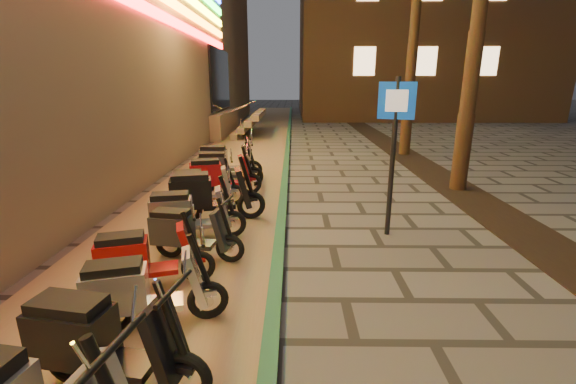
{
  "coord_description": "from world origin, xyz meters",
  "views": [
    {
      "loc": [
        -0.67,
        -2.67,
        2.67
      ],
      "look_at": [
        -0.74,
        2.47,
        1.2
      ],
      "focal_mm": 24.0,
      "sensor_mm": 36.0,
      "label": 1
    }
  ],
  "objects_px": {
    "scooter_11": "(217,176)",
    "scooter_12": "(223,168)",
    "pedestrian_sign": "(394,136)",
    "scooter_7": "(186,232)",
    "scooter_5": "(139,291)",
    "scooter_4": "(99,341)",
    "scooter_6": "(142,258)",
    "scooter_13": "(223,161)",
    "scooter_10": "(199,186)",
    "scooter_8": "(186,214)",
    "scooter_9": "(206,195)"
  },
  "relations": [
    {
      "from": "scooter_5",
      "to": "scooter_7",
      "type": "bearing_deg",
      "value": 73.41
    },
    {
      "from": "scooter_11",
      "to": "scooter_13",
      "type": "bearing_deg",
      "value": 79.71
    },
    {
      "from": "pedestrian_sign",
      "to": "scooter_5",
      "type": "height_order",
      "value": "pedestrian_sign"
    },
    {
      "from": "scooter_11",
      "to": "scooter_13",
      "type": "height_order",
      "value": "scooter_13"
    },
    {
      "from": "scooter_6",
      "to": "scooter_13",
      "type": "relative_size",
      "value": 0.85
    },
    {
      "from": "pedestrian_sign",
      "to": "scooter_7",
      "type": "relative_size",
      "value": 1.88
    },
    {
      "from": "pedestrian_sign",
      "to": "scooter_8",
      "type": "distance_m",
      "value": 3.79
    },
    {
      "from": "scooter_4",
      "to": "scooter_6",
      "type": "distance_m",
      "value": 1.76
    },
    {
      "from": "scooter_8",
      "to": "scooter_9",
      "type": "xyz_separation_m",
      "value": [
        0.14,
        0.93,
        0.07
      ]
    },
    {
      "from": "scooter_5",
      "to": "scooter_10",
      "type": "height_order",
      "value": "scooter_10"
    },
    {
      "from": "pedestrian_sign",
      "to": "scooter_6",
      "type": "bearing_deg",
      "value": -134.87
    },
    {
      "from": "pedestrian_sign",
      "to": "scooter_8",
      "type": "height_order",
      "value": "pedestrian_sign"
    },
    {
      "from": "scooter_9",
      "to": "scooter_13",
      "type": "distance_m",
      "value": 3.53
    },
    {
      "from": "scooter_9",
      "to": "scooter_12",
      "type": "distance_m",
      "value": 2.7
    },
    {
      "from": "scooter_8",
      "to": "scooter_11",
      "type": "distance_m",
      "value": 2.68
    },
    {
      "from": "scooter_11",
      "to": "scooter_12",
      "type": "height_order",
      "value": "scooter_11"
    },
    {
      "from": "scooter_9",
      "to": "scooter_11",
      "type": "relative_size",
      "value": 1.08
    },
    {
      "from": "scooter_8",
      "to": "scooter_7",
      "type": "bearing_deg",
      "value": -87.27
    },
    {
      "from": "scooter_8",
      "to": "scooter_12",
      "type": "relative_size",
      "value": 0.96
    },
    {
      "from": "scooter_5",
      "to": "scooter_12",
      "type": "xyz_separation_m",
      "value": [
        -0.16,
        6.11,
        0.05
      ]
    },
    {
      "from": "pedestrian_sign",
      "to": "scooter_9",
      "type": "height_order",
      "value": "pedestrian_sign"
    },
    {
      "from": "scooter_4",
      "to": "scooter_8",
      "type": "xyz_separation_m",
      "value": [
        -0.15,
        3.39,
        -0.0
      ]
    },
    {
      "from": "pedestrian_sign",
      "to": "scooter_6",
      "type": "relative_size",
      "value": 1.86
    },
    {
      "from": "scooter_10",
      "to": "scooter_7",
      "type": "bearing_deg",
      "value": -92.41
    },
    {
      "from": "pedestrian_sign",
      "to": "scooter_9",
      "type": "xyz_separation_m",
      "value": [
        -3.41,
        0.59,
        -1.22
      ]
    },
    {
      "from": "scooter_8",
      "to": "scooter_13",
      "type": "xyz_separation_m",
      "value": [
        -0.15,
        4.45,
        0.04
      ]
    },
    {
      "from": "scooter_6",
      "to": "scooter_8",
      "type": "relative_size",
      "value": 0.91
    },
    {
      "from": "scooter_7",
      "to": "scooter_9",
      "type": "xyz_separation_m",
      "value": [
        -0.05,
        1.66,
        0.12
      ]
    },
    {
      "from": "scooter_9",
      "to": "scooter_4",
      "type": "bearing_deg",
      "value": -103.57
    },
    {
      "from": "scooter_5",
      "to": "scooter_10",
      "type": "bearing_deg",
      "value": 79.44
    },
    {
      "from": "scooter_8",
      "to": "scooter_11",
      "type": "bearing_deg",
      "value": 78.07
    },
    {
      "from": "pedestrian_sign",
      "to": "scooter_5",
      "type": "relative_size",
      "value": 1.81
    },
    {
      "from": "scooter_6",
      "to": "scooter_13",
      "type": "bearing_deg",
      "value": 73.03
    },
    {
      "from": "scooter_7",
      "to": "scooter_10",
      "type": "bearing_deg",
      "value": 107.43
    },
    {
      "from": "scooter_6",
      "to": "scooter_7",
      "type": "bearing_deg",
      "value": 53.4
    },
    {
      "from": "scooter_12",
      "to": "scooter_11",
      "type": "bearing_deg",
      "value": -95.13
    },
    {
      "from": "scooter_4",
      "to": "scooter_8",
      "type": "height_order",
      "value": "scooter_4"
    },
    {
      "from": "scooter_12",
      "to": "scooter_4",
      "type": "bearing_deg",
      "value": -95.47
    },
    {
      "from": "scooter_6",
      "to": "scooter_7",
      "type": "distance_m",
      "value": 0.99
    },
    {
      "from": "scooter_12",
      "to": "scooter_5",
      "type": "bearing_deg",
      "value": -95.24
    },
    {
      "from": "scooter_5",
      "to": "scooter_8",
      "type": "xyz_separation_m",
      "value": [
        -0.15,
        2.49,
        0.03
      ]
    },
    {
      "from": "scooter_6",
      "to": "scooter_7",
      "type": "xyz_separation_m",
      "value": [
        0.33,
        0.93,
        -0.01
      ]
    },
    {
      "from": "scooter_9",
      "to": "scooter_10",
      "type": "height_order",
      "value": "scooter_9"
    },
    {
      "from": "scooter_6",
      "to": "scooter_10",
      "type": "distance_m",
      "value": 3.54
    },
    {
      "from": "pedestrian_sign",
      "to": "scooter_12",
      "type": "bearing_deg",
      "value": 154.07
    },
    {
      "from": "scooter_5",
      "to": "scooter_12",
      "type": "bearing_deg",
      "value": 76.17
    },
    {
      "from": "scooter_13",
      "to": "pedestrian_sign",
      "type": "bearing_deg",
      "value": -49.28
    },
    {
      "from": "scooter_4",
      "to": "scooter_12",
      "type": "height_order",
      "value": "scooter_12"
    },
    {
      "from": "scooter_10",
      "to": "scooter_13",
      "type": "relative_size",
      "value": 0.89
    },
    {
      "from": "scooter_9",
      "to": "scooter_13",
      "type": "xyz_separation_m",
      "value": [
        -0.29,
        3.52,
        -0.03
      ]
    }
  ]
}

